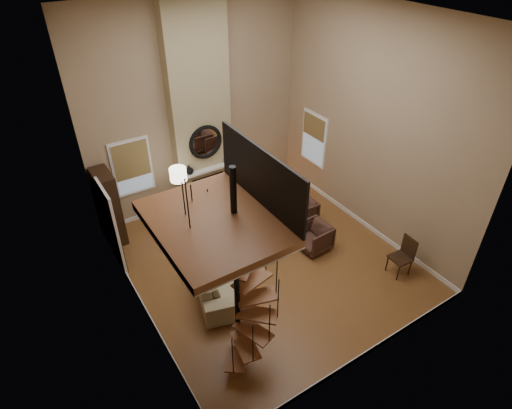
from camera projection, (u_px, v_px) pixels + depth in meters
ground at (265, 260)px, 10.25m from camera, size 6.00×6.50×0.01m
back_wall at (196, 108)px, 10.91m from camera, size 6.00×0.02×5.50m
front_wall at (386, 248)px, 6.43m from camera, size 6.00×0.02×5.50m
left_wall at (123, 205)px, 7.34m from camera, size 0.02×6.50×5.50m
right_wall at (372, 126)px, 9.99m from camera, size 0.02×6.50×5.50m
ceiling at (269, 15)px, 7.09m from camera, size 6.00×6.50×0.01m
baseboard_back at (204, 195)px, 12.45m from camera, size 6.00×0.02×0.12m
baseboard_front at (360, 356)px, 7.98m from camera, size 6.00×0.02×0.12m
baseboard_left at (146, 310)px, 8.89m from camera, size 0.02×6.50×0.12m
baseboard_right at (357, 218)px, 11.53m from camera, size 0.02×6.50×0.12m
chimney_breast at (200, 110)px, 10.78m from camera, size 1.60×0.38×5.50m
hearth at (215, 207)px, 12.01m from camera, size 1.50×0.60×0.04m
firebox at (209, 187)px, 11.90m from camera, size 0.95×0.02×0.72m
mantel at (209, 170)px, 11.50m from camera, size 1.70×0.18×0.06m
mirror_frame at (206, 142)px, 11.09m from camera, size 0.94×0.10×0.94m
mirror_disc at (205, 142)px, 11.09m from camera, size 0.80×0.01×0.80m
vase_left at (189, 170)px, 11.20m from camera, size 0.24×0.24×0.25m
vase_right at (227, 159)px, 11.72m from camera, size 0.20×0.20×0.21m
window_back at (132, 167)px, 10.70m from camera, size 1.02×0.06×1.52m
window_right at (314, 138)px, 12.01m from camera, size 0.06×1.02×1.52m
entry_door at (112, 228)px, 9.58m from camera, size 0.10×1.05×2.16m
loft at (220, 217)px, 6.24m from camera, size 1.70×2.20×1.09m
spiral_stair at (237, 281)px, 7.20m from camera, size 1.47×1.47×4.06m
hutch at (109, 207)px, 10.41m from camera, size 0.41×0.87×1.94m
sofa at (216, 268)px, 9.44m from camera, size 1.69×2.77×0.76m
armchair_near at (300, 211)px, 11.28m from camera, size 0.87×0.84×0.77m
armchair_far at (316, 236)px, 10.44m from camera, size 0.79×0.77×0.68m
coffee_table at (262, 247)px, 10.21m from camera, size 1.16×0.60×0.44m
bowl at (261, 239)px, 10.12m from camera, size 0.42×0.42×0.10m
book at (277, 239)px, 10.16m from camera, size 0.30×0.33×0.03m
floor_lamp at (179, 179)px, 10.61m from camera, size 0.43×0.43×1.75m
accent_lamp at (251, 182)px, 12.70m from camera, size 0.14×0.14×0.49m
side_chair at (404, 254)px, 9.63m from camera, size 0.47×0.46×0.95m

